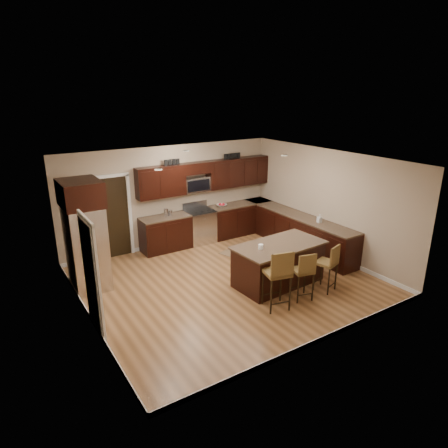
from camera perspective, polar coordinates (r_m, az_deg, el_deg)
floor at (r=8.99m, az=0.43°, el=-8.20°), size 6.00×6.00×0.00m
ceiling at (r=8.13m, az=0.47°, el=9.02°), size 6.00×6.00×0.00m
wall_back at (r=10.78m, az=-7.54°, el=3.94°), size 6.00×0.00×6.00m
wall_left at (r=7.38m, az=-19.55°, el=-4.05°), size 0.00×5.50×5.50m
wall_right at (r=10.34m, az=14.57°, el=2.85°), size 0.00×5.50×5.50m
base_cabinets at (r=10.91m, az=4.70°, el=-0.66°), size 4.02×3.96×0.92m
upper_cabinets at (r=10.99m, az=-2.32°, el=7.01°), size 4.00×0.33×0.80m
range at (r=11.07m, az=-3.50°, el=-0.28°), size 0.76×0.64×1.11m
microwave at (r=10.89m, az=-4.02°, el=5.67°), size 0.76×0.31×0.40m
doorway at (r=10.30m, az=-15.74°, el=0.83°), size 0.85×0.03×2.06m
pantry_door at (r=7.25m, az=-18.54°, el=-7.23°), size 0.03×0.80×2.04m
letter_decor at (r=10.84m, az=-3.02°, el=9.27°), size 2.20×0.03×0.15m
island at (r=8.82m, az=7.76°, el=-5.83°), size 2.06×1.17×0.92m
stool_left at (r=7.67m, az=7.82°, el=-6.96°), size 0.56×0.56×1.23m
stool_mid at (r=8.15m, az=11.36°, el=-6.56°), size 0.47×0.47×1.03m
stool_right at (r=8.61m, az=14.78°, el=-5.36°), size 0.49×0.49×1.04m
refrigerator at (r=8.78m, az=-19.23°, el=-1.40°), size 0.79×0.97×2.35m
floor_mat at (r=10.57m, az=1.92°, el=-3.90°), size 0.99×0.80×0.01m
fruit_bowl at (r=11.28m, az=-0.32°, el=2.68°), size 0.35×0.35×0.07m
soap_bottle at (r=10.18m, az=13.49°, el=0.80°), size 0.11×0.11×0.21m
canister_tall at (r=10.49m, az=-8.27°, el=1.62°), size 0.12×0.12×0.20m
canister_short at (r=10.54m, az=-7.65°, el=1.59°), size 0.11×0.11×0.15m
island_jar at (r=8.32m, az=5.28°, el=-3.25°), size 0.10×0.10×0.10m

